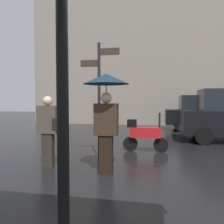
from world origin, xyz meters
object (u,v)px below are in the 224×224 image
(parked_scooter, at_px, (144,134))
(parked_car_right, at_px, (206,113))
(pedestrian_with_umbrella, at_px, (106,98))
(street_signpost, at_px, (99,89))
(pedestrian_with_bag, at_px, (48,127))

(parked_scooter, xyz_separation_m, parked_car_right, (3.01, 5.91, 0.41))
(pedestrian_with_umbrella, xyz_separation_m, street_signpost, (-0.47, 1.26, 0.25))
(pedestrian_with_bag, height_order, parked_car_right, parked_car_right)
(street_signpost, bearing_deg, pedestrian_with_umbrella, -69.34)
(pedestrian_with_bag, height_order, parked_scooter, pedestrian_with_bag)
(pedestrian_with_bag, distance_m, parked_scooter, 3.08)
(pedestrian_with_umbrella, distance_m, parked_scooter, 2.74)
(pedestrian_with_umbrella, height_order, street_signpost, street_signpost)
(parked_car_right, bearing_deg, street_signpost, 67.04)
(parked_car_right, bearing_deg, pedestrian_with_bag, 64.84)
(parked_scooter, distance_m, parked_car_right, 6.64)
(pedestrian_with_bag, xyz_separation_m, parked_scooter, (2.17, 2.15, -0.41))
(pedestrian_with_umbrella, relative_size, parked_scooter, 1.54)
(pedestrian_with_bag, relative_size, street_signpost, 0.54)
(pedestrian_with_umbrella, xyz_separation_m, parked_scooter, (0.68, 2.42, -1.11))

